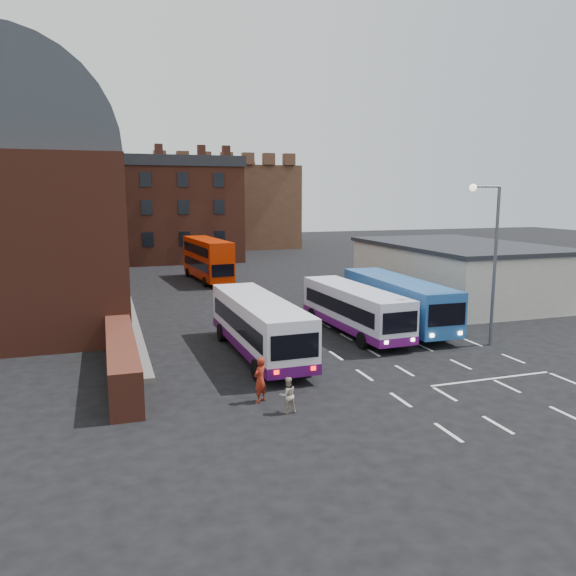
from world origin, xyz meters
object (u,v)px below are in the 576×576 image
object	(u,v)px
bus_white_outbound	(259,322)
bus_red_double	(208,259)
bus_white_inbound	(354,306)
street_lamp	(491,250)
pedestrian_red	(260,380)
bus_blue	(397,299)
pedestrian_beige	(288,395)

from	to	relation	value
bus_white_outbound	bus_red_double	world-z (taller)	bus_red_double
bus_white_outbound	bus_white_inbound	size ratio (longest dim) A/B	1.06
bus_white_outbound	street_lamp	bearing A→B (deg)	-10.28
bus_white_outbound	bus_white_inbound	xyz separation A→B (m)	(6.37, 2.61, -0.10)
bus_white_inbound	pedestrian_red	distance (m)	11.90
bus_white_outbound	pedestrian_red	size ratio (longest dim) A/B	5.90
bus_blue	street_lamp	xyz separation A→B (m)	(2.40, -5.21, 3.36)
bus_white_outbound	pedestrian_beige	bearing A→B (deg)	-98.49
bus_blue	bus_red_double	world-z (taller)	bus_red_double
bus_white_inbound	pedestrian_red	world-z (taller)	bus_white_inbound
bus_blue	pedestrian_red	size ratio (longest dim) A/B	6.07
bus_white_inbound	pedestrian_beige	size ratio (longest dim) A/B	7.33
bus_red_double	bus_white_inbound	bearing A→B (deg)	96.45
bus_blue	bus_white_outbound	bearing A→B (deg)	20.42
bus_red_double	pedestrian_beige	bearing A→B (deg)	79.94
bus_white_outbound	pedestrian_red	xyz separation A→B (m)	(-1.64, -6.16, -0.79)
bus_white_inbound	bus_blue	distance (m)	3.22
bus_red_double	pedestrian_beige	xyz separation A→B (m)	(-2.90, -32.26, -1.39)
pedestrian_beige	bus_blue	bearing A→B (deg)	-139.36
bus_blue	bus_red_double	size ratio (longest dim) A/B	1.09
bus_white_inbound	bus_white_outbound	bearing A→B (deg)	19.93
bus_red_double	street_lamp	bearing A→B (deg)	105.62
pedestrian_beige	pedestrian_red	bearing A→B (deg)	-69.11
bus_red_double	pedestrian_beige	world-z (taller)	bus_red_double
bus_white_outbound	bus_red_double	size ratio (longest dim) A/B	1.06
bus_red_double	pedestrian_red	world-z (taller)	bus_red_double
bus_blue	pedestrian_beige	bearing A→B (deg)	47.22
bus_blue	pedestrian_beige	xyz separation A→B (m)	(-10.49, -10.80, -1.05)
bus_white_inbound	bus_red_double	size ratio (longest dim) A/B	1.00
bus_blue	bus_white_inbound	bearing A→B (deg)	13.39
bus_white_outbound	pedestrian_beige	size ratio (longest dim) A/B	7.76
bus_white_outbound	street_lamp	xyz separation A→B (m)	(11.92, -1.93, 3.41)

